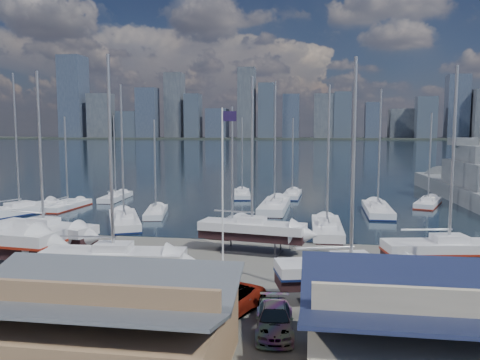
# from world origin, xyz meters

# --- Properties ---
(ground) EXTENTS (1400.00, 1400.00, 0.00)m
(ground) POSITION_xyz_m (0.00, -10.00, 0.00)
(ground) COLOR #605E59
(ground) RESTS_ON ground
(water) EXTENTS (1400.00, 600.00, 0.40)m
(water) POSITION_xyz_m (0.00, 300.00, -0.15)
(water) COLOR #19293A
(water) RESTS_ON ground
(far_shore) EXTENTS (1400.00, 80.00, 2.20)m
(far_shore) POSITION_xyz_m (0.00, 560.00, 1.10)
(far_shore) COLOR #2D332D
(far_shore) RESTS_ON ground
(skyline) EXTENTS (639.14, 43.80, 107.69)m
(skyline) POSITION_xyz_m (-7.83, 553.76, 39.09)
(skyline) COLOR #475166
(skyline) RESTS_ON far_shore
(shed_grey) EXTENTS (12.60, 8.40, 4.17)m
(shed_grey) POSITION_xyz_m (0.00, -26.00, 2.15)
(shed_grey) COLOR #8C6B4C
(shed_grey) RESTS_ON ground
(shed_blue) EXTENTS (13.65, 9.45, 4.71)m
(shed_blue) POSITION_xyz_m (16.00, -26.00, 2.42)
(shed_blue) COLOR #BFB293
(shed_blue) RESTS_ON ground
(sailboat_cradle_2) EXTENTS (9.97, 4.67, 15.72)m
(sailboat_cradle_2) POSITION_xyz_m (-13.27, -7.79, 2.06)
(sailboat_cradle_2) COLOR #2D2D33
(sailboat_cradle_2) RESTS_ON ground
(sailboat_cradle_3) EXTENTS (9.85, 3.47, 15.65)m
(sailboat_cradle_3) POSITION_xyz_m (-3.52, -15.49, 2.05)
(sailboat_cradle_3) COLOR #2D2D33
(sailboat_cradle_3) RESTS_ON ground
(sailboat_cradle_4) EXTENTS (9.68, 4.17, 15.36)m
(sailboat_cradle_4) POSITION_xyz_m (4.51, -4.40, 2.04)
(sailboat_cradle_4) COLOR #2D2D33
(sailboat_cradle_4) RESTS_ON ground
(sailboat_cradle_5) EXTENTS (9.67, 4.90, 15.12)m
(sailboat_cradle_5) POSITION_xyz_m (12.09, -15.63, 2.02)
(sailboat_cradle_5) COLOR #2D2D33
(sailboat_cradle_5) RESTS_ON ground
(sailboat_cradle_6) EXTENTS (9.75, 4.25, 15.30)m
(sailboat_cradle_6) POSITION_xyz_m (19.61, -9.36, 2.03)
(sailboat_cradle_6) COLOR #2D2D33
(sailboat_cradle_6) RESTS_ON ground
(sailboat_moored_0) EXTENTS (8.30, 12.89, 18.76)m
(sailboat_moored_0) POSITION_xyz_m (-27.31, 9.72, 0.31)
(sailboat_moored_0) COLOR black
(sailboat_moored_0) RESTS_ON water
(sailboat_moored_1) EXTENTS (2.96, 8.99, 13.26)m
(sailboat_moored_1) POSITION_xyz_m (-23.53, 14.91, 0.31)
(sailboat_moored_1) COLOR black
(sailboat_moored_1) RESTS_ON water
(sailboat_moored_2) EXTENTS (3.07, 9.21, 13.70)m
(sailboat_moored_2) POSITION_xyz_m (-20.37, 23.74, 0.32)
(sailboat_moored_2) COLOR black
(sailboat_moored_2) RESTS_ON water
(sailboat_moored_3) EXTENTS (7.56, 11.36, 16.59)m
(sailboat_moored_3) POSITION_xyz_m (-11.44, 5.40, 0.31)
(sailboat_moored_3) COLOR black
(sailboat_moored_3) RESTS_ON water
(sailboat_moored_4) EXTENTS (4.16, 8.71, 12.68)m
(sailboat_moored_4) POSITION_xyz_m (-9.81, 11.75, 0.32)
(sailboat_moored_4) COLOR black
(sailboat_moored_4) RESTS_ON water
(sailboat_moored_5) EXTENTS (3.90, 9.30, 13.48)m
(sailboat_moored_5) POSITION_xyz_m (-1.39, 29.97, 0.31)
(sailboat_moored_5) COLOR black
(sailboat_moored_5) RESTS_ON water
(sailboat_moored_6) EXTENTS (3.99, 9.57, 13.88)m
(sailboat_moored_6) POSITION_xyz_m (1.30, 4.24, 0.31)
(sailboat_moored_6) COLOR black
(sailboat_moored_6) RESTS_ON water
(sailboat_moored_7) EXTENTS (3.75, 12.10, 18.11)m
(sailboat_moored_7) POSITION_xyz_m (4.83, 17.78, 0.33)
(sailboat_moored_7) COLOR black
(sailboat_moored_7) RESTS_ON water
(sailboat_moored_8) EXTENTS (2.95, 9.06, 13.37)m
(sailboat_moored_8) POSITION_xyz_m (6.71, 30.76, 0.31)
(sailboat_moored_8) COLOR black
(sailboat_moored_8) RESTS_ON water
(sailboat_moored_9) EXTENTS (3.12, 10.75, 16.18)m
(sailboat_moored_9) POSITION_xyz_m (11.35, 4.59, 0.32)
(sailboat_moored_9) COLOR black
(sailboat_moored_9) RESTS_ON water
(sailboat_moored_10) EXTENTS (3.41, 11.29, 16.77)m
(sailboat_moored_10) POSITION_xyz_m (18.25, 17.17, 0.31)
(sailboat_moored_10) COLOR black
(sailboat_moored_10) RESTS_ON water
(sailboat_moored_11) EXTENTS (5.83, 9.58, 13.86)m
(sailboat_moored_11) POSITION_xyz_m (26.32, 24.88, 0.31)
(sailboat_moored_11) COLOR black
(sailboat_moored_11) RESTS_ON water
(naval_ship_east) EXTENTS (8.49, 46.28, 18.15)m
(naval_ship_east) POSITION_xyz_m (34.40, 29.45, 1.66)
(naval_ship_east) COLOR slate
(naval_ship_east) RESTS_ON water
(car_c) EXTENTS (4.77, 6.43, 1.62)m
(car_c) POSITION_xyz_m (4.71, -18.76, 0.81)
(car_c) COLOR gray
(car_c) RESTS_ON ground
(car_d) EXTENTS (2.38, 5.06, 1.43)m
(car_d) POSITION_xyz_m (7.74, -20.62, 0.71)
(car_d) COLOR gray
(car_d) RESTS_ON ground
(flagpole) EXTENTS (1.09, 0.12, 12.40)m
(flagpole) POSITION_xyz_m (3.22, -11.04, 7.17)
(flagpole) COLOR white
(flagpole) RESTS_ON ground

